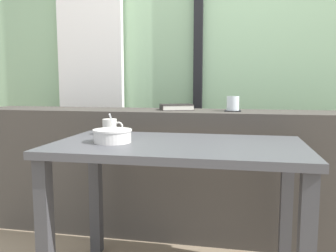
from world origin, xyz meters
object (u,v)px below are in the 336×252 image
object	(u,v)px
coaster_square	(233,111)
juice_glass	(233,104)
closed_book	(176,107)
ceramic_mug	(110,127)
soup_bowl	(113,136)
breakfast_table	(178,167)

from	to	relation	value
coaster_square	juice_glass	world-z (taller)	juice_glass
coaster_square	closed_book	size ratio (longest dim) A/B	0.40
coaster_square	ceramic_mug	xyz separation A→B (m)	(-0.64, -0.45, -0.06)
soup_bowl	coaster_square	bearing A→B (deg)	51.50
juice_glass	ceramic_mug	xyz separation A→B (m)	(-0.64, -0.45, -0.10)
coaster_square	ceramic_mug	size ratio (longest dim) A/B	0.88
breakfast_table	ceramic_mug	xyz separation A→B (m)	(-0.40, 0.19, 0.16)
coaster_square	closed_book	distance (m)	0.37
juice_glass	ceramic_mug	size ratio (longest dim) A/B	0.79
breakfast_table	coaster_square	bearing A→B (deg)	69.48
juice_glass	ceramic_mug	world-z (taller)	juice_glass
coaster_square	closed_book	world-z (taller)	closed_book
closed_book	soup_bowl	bearing A→B (deg)	-103.51
juice_glass	soup_bowl	xyz separation A→B (m)	(-0.54, -0.68, -0.12)
juice_glass	closed_book	xyz separation A→B (m)	(-0.37, 0.05, -0.03)
closed_book	soup_bowl	xyz separation A→B (m)	(-0.17, -0.73, -0.09)
coaster_square	breakfast_table	bearing A→B (deg)	-110.52
breakfast_table	ceramic_mug	size ratio (longest dim) A/B	10.24
breakfast_table	soup_bowl	size ratio (longest dim) A/B	6.37
coaster_square	ceramic_mug	distance (m)	0.78
ceramic_mug	coaster_square	bearing A→B (deg)	35.20
soup_bowl	ceramic_mug	size ratio (longest dim) A/B	1.61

